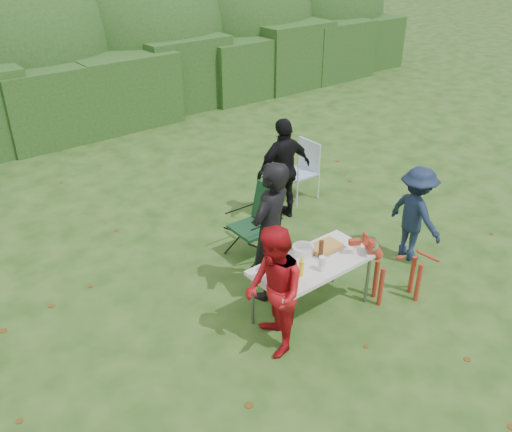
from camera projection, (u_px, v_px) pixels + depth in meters
ground at (303, 320)px, 6.51m from camera, size 80.00×80.00×0.00m
hedge_row at (50, 99)px, 11.59m from camera, size 22.00×1.40×1.70m
shrub_backdrop at (19, 51)px, 12.32m from camera, size 20.00×2.60×3.20m
folding_table at (313, 266)px, 6.32m from camera, size 1.50×0.70×0.74m
person_cook at (270, 232)px, 6.56m from camera, size 0.77×0.62×1.82m
person_red_jacket at (274, 292)px, 5.75m from camera, size 0.82×0.91×1.52m
person_black_puffy at (284, 170)px, 8.39m from camera, size 1.00×0.50×1.65m
child at (415, 214)px, 7.43m from camera, size 0.63×0.95×1.37m
dog at (399, 268)px, 6.67m from camera, size 1.05×0.80×0.93m
camping_chair at (254, 224)px, 7.53m from camera, size 0.66×0.66×1.03m
lawn_chair at (298, 171)px, 9.18m from camera, size 0.59×0.59×0.99m
food_tray at (325, 249)px, 6.53m from camera, size 0.45×0.30×0.02m
focaccia_bread at (325, 247)px, 6.52m from camera, size 0.40×0.26×0.04m
mustard_bottle at (301, 268)px, 6.00m from camera, size 0.06×0.06×0.20m
ketchup_bottle at (290, 270)px, 5.95m from camera, size 0.06×0.06×0.22m
beer_bottle at (321, 250)px, 6.30m from camera, size 0.06×0.06×0.24m
paper_towel_roll at (273, 264)px, 6.03m from camera, size 0.12×0.12×0.26m
cup_stack at (322, 264)px, 6.10m from camera, size 0.08×0.08×0.18m
pasta_bowl at (303, 250)px, 6.43m from camera, size 0.26×0.26×0.10m
plate_stack at (280, 283)px, 5.89m from camera, size 0.24×0.24×0.05m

